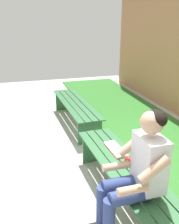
{
  "coord_description": "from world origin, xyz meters",
  "views": [
    {
      "loc": [
        -2.17,
        1.03,
        1.94
      ],
      "look_at": [
        0.78,
        0.15,
        0.78
      ],
      "focal_mm": 40.04,
      "sensor_mm": 36.0,
      "label": 1
    }
  ],
  "objects_px": {
    "person_seated": "(136,172)",
    "apple": "(128,160)",
    "book_open": "(115,149)",
    "bench_far": "(75,107)",
    "bench_near": "(122,172)"
  },
  "relations": [
    {
      "from": "person_seated",
      "to": "apple",
      "type": "height_order",
      "value": "person_seated"
    },
    {
      "from": "book_open",
      "to": "bench_far",
      "type": "bearing_deg",
      "value": -0.99
    },
    {
      "from": "apple",
      "to": "bench_far",
      "type": "bearing_deg",
      "value": 1.7
    },
    {
      "from": "bench_near",
      "to": "bench_far",
      "type": "bearing_deg",
      "value": 0.0
    },
    {
      "from": "book_open",
      "to": "apple",
      "type": "bearing_deg",
      "value": -178.05
    },
    {
      "from": "person_seated",
      "to": "book_open",
      "type": "height_order",
      "value": "person_seated"
    },
    {
      "from": "bench_near",
      "to": "book_open",
      "type": "distance_m",
      "value": 0.34
    },
    {
      "from": "bench_near",
      "to": "book_open",
      "type": "relative_size",
      "value": 4.56
    },
    {
      "from": "bench_far",
      "to": "book_open",
      "type": "distance_m",
      "value": 1.92
    },
    {
      "from": "bench_far",
      "to": "person_seated",
      "type": "bearing_deg",
      "value": 177.92
    },
    {
      "from": "person_seated",
      "to": "bench_far",
      "type": "bearing_deg",
      "value": -2.08
    },
    {
      "from": "bench_far",
      "to": "person_seated",
      "type": "distance_m",
      "value": 2.76
    },
    {
      "from": "bench_far",
      "to": "apple",
      "type": "relative_size",
      "value": 22.55
    },
    {
      "from": "apple",
      "to": "book_open",
      "type": "xyz_separation_m",
      "value": [
        0.32,
        0.02,
        -0.03
      ]
    },
    {
      "from": "apple",
      "to": "book_open",
      "type": "height_order",
      "value": "apple"
    }
  ]
}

